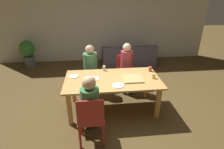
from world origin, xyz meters
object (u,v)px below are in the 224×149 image
plate_0 (94,78)px  chair_1 (126,70)px  person_1 (127,64)px  couch (128,58)px  person_2 (90,65)px  pizza_box_0 (133,79)px  dining_table (113,83)px  chair_2 (91,72)px  potted_plant (28,52)px  drinking_glass_0 (150,69)px  plate_2 (118,85)px  plate_1 (74,76)px  drinking_glass_3 (90,82)px  chair_0 (91,119)px  drinking_glass_1 (153,76)px  drinking_glass_2 (104,68)px  person_0 (90,103)px

plate_0 → chair_1: bearing=48.2°
person_1 → couch: size_ratio=0.69×
person_1 → person_2: size_ratio=1.02×
pizza_box_0 → dining_table: bearing=171.5°
chair_2 → potted_plant: (-2.16, 1.85, 0.04)m
person_2 → drinking_glass_0: size_ratio=11.69×
plate_2 → potted_plant: (-2.70, 3.15, -0.23)m
plate_0 → pizza_box_0: bearing=-6.8°
chair_1 → person_1: person_1 is taller
plate_1 → drinking_glass_0: drinking_glass_0 is taller
chair_1 → drinking_glass_3: size_ratio=6.71×
chair_0 → couch: (1.32, 3.61, -0.26)m
potted_plant → chair_0: bearing=-60.6°
drinking_glass_3 → chair_2: bearing=89.5°
plate_0 → drinking_glass_1: bearing=-4.4°
chair_0 → plate_0: (0.07, 1.02, 0.24)m
person_2 → drinking_glass_2: bearing=-52.6°
person_0 → person_1: bearing=61.4°
person_2 → pizza_box_0: size_ratio=3.08×
person_0 → pizza_box_0: size_ratio=3.14×
plate_2 → chair_1: bearing=73.6°
person_0 → drinking_glass_3: size_ratio=9.44×
person_1 → plate_2: 1.22m
drinking_glass_3 → drinking_glass_2: bearing=64.8°
person_0 → chair_1: size_ratio=1.41×
chair_0 → person_0: (-0.00, 0.15, 0.21)m
plate_1 → plate_2: size_ratio=0.90×
chair_2 → potted_plant: 2.84m
plate_2 → pizza_box_0: bearing=37.0°
person_2 → potted_plant: (-2.16, 1.98, -0.21)m
person_1 → potted_plant: size_ratio=1.36×
dining_table → pizza_box_0: pizza_box_0 is taller
chair_1 → person_2: bearing=-172.3°
chair_2 → plate_1: chair_2 is taller
person_2 → plate_0: 0.83m
chair_0 → person_0: bearing=90.0°
dining_table → chair_0: chair_0 is taller
person_0 → drinking_glass_0: bearing=40.0°
drinking_glass_1 → potted_plant: size_ratio=0.11×
chair_2 → plate_2: chair_2 is taller
plate_0 → plate_1: (-0.43, 0.16, -0.00)m
person_2 → pizza_box_0: bearing=-46.5°
dining_table → plate_2: size_ratio=8.46×
couch → dining_table: bearing=-108.1°
person_2 → plate_2: (0.54, -1.18, 0.02)m
chair_1 → chair_0: bearing=-115.0°
pizza_box_0 → drinking_glass_0: 0.61m
chair_1 → drinking_glass_0: (0.44, -0.69, 0.30)m
potted_plant → person_0: bearing=-59.6°
drinking_glass_1 → plate_0: bearing=175.6°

